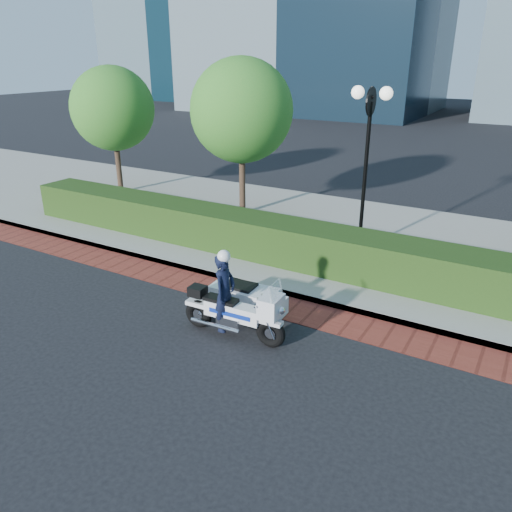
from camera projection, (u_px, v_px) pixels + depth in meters
The scene contains 8 objects.
ground at pixel (220, 331), 9.84m from camera, with size 120.00×120.00×0.00m, color black.
brick_strip at pixel (258, 300), 11.03m from camera, with size 60.00×1.00×0.01m, color maroon.
sidewalk at pixel (335, 237), 14.61m from camera, with size 60.00×8.00×0.15m, color gray.
hedge_main at pixel (300, 244), 12.47m from camera, with size 18.00×1.20×1.00m, color #163411.
lamppost at pixel (367, 145), 12.41m from camera, with size 1.02×0.70×4.21m.
tree_a at pixel (113, 109), 18.03m from camera, with size 3.00×3.00×4.58m.
tree_b at pixel (242, 111), 15.38m from camera, with size 3.20×3.20×4.89m.
police_motorcycle at pixel (237, 301), 9.71m from camera, with size 2.18×1.53×1.76m.
Camera 1 is at (4.94, -7.03, 5.06)m, focal length 35.00 mm.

